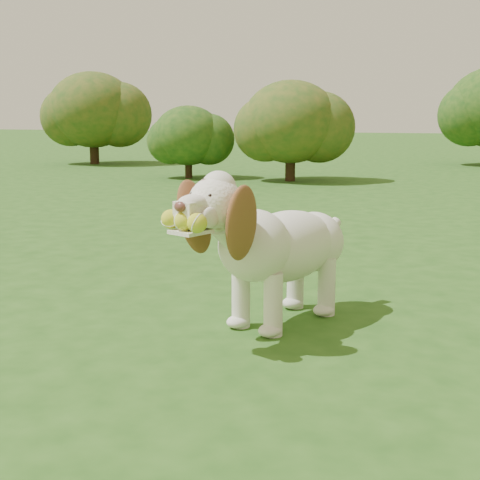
% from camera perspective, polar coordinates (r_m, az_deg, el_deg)
% --- Properties ---
extents(ground, '(80.00, 80.00, 0.00)m').
position_cam_1_polar(ground, '(3.26, 3.00, -9.68)').
color(ground, '#224C15').
rests_on(ground, ground).
extents(dog, '(0.78, 1.29, 0.87)m').
position_cam_1_polar(dog, '(3.57, 2.86, -0.16)').
color(dog, silver).
rests_on(dog, ground).
extents(shrub_a, '(1.25, 1.25, 1.29)m').
position_cam_1_polar(shrub_a, '(12.11, -4.44, 8.87)').
color(shrub_a, '#382314').
rests_on(shrub_a, ground).
extents(shrub_e, '(2.03, 2.03, 2.10)m').
position_cam_1_polar(shrub_e, '(15.96, -12.46, 10.79)').
color(shrub_e, '#382314').
rests_on(shrub_e, ground).
extents(shrub_b, '(1.65, 1.65, 1.71)m').
position_cam_1_polar(shrub_b, '(11.56, 4.36, 10.01)').
color(shrub_b, '#382314').
rests_on(shrub_b, ground).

